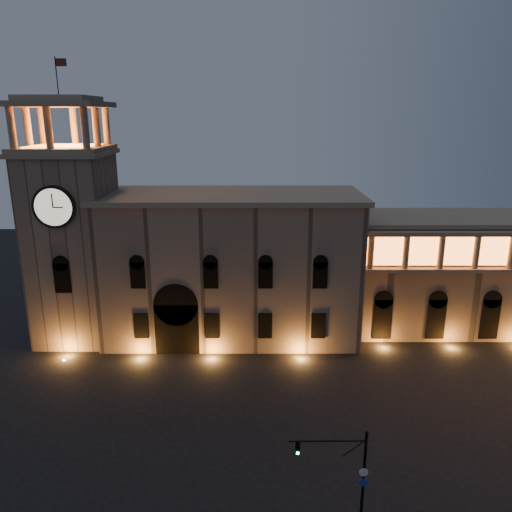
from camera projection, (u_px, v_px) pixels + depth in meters
name	position (u px, v px, depth m)	size (l,w,h in m)	color
ground	(245.00, 442.00, 41.85)	(160.00, 160.00, 0.00)	black
government_building	(231.00, 266.00, 60.51)	(30.80, 12.80, 17.60)	#7F6753
clock_tower	(73.00, 238.00, 58.55)	(9.80, 9.80, 32.40)	#7F6753
colonnade_wing	(502.00, 272.00, 62.84)	(40.60, 11.50, 14.50)	#7A624E
traffic_light	(350.00, 476.00, 32.53)	(5.25, 0.56, 7.20)	black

